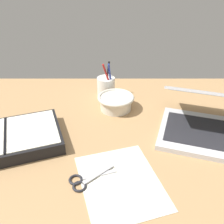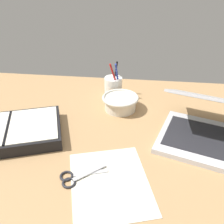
% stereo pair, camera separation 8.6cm
% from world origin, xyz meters
% --- Properties ---
extents(desk_top, '(1.40, 1.00, 0.02)m').
position_xyz_m(desk_top, '(0.00, 0.00, 0.01)').
color(desk_top, tan).
rests_on(desk_top, ground).
extents(laptop, '(0.39, 0.39, 0.19)m').
position_xyz_m(laptop, '(0.31, 0.04, 0.07)').
color(laptop, silver).
rests_on(laptop, desk_top).
extents(bowl, '(0.15, 0.15, 0.06)m').
position_xyz_m(bowl, '(0.00, 0.20, 0.05)').
color(bowl, silver).
rests_on(bowl, desk_top).
extents(pen_cup, '(0.08, 0.08, 0.16)m').
position_xyz_m(pen_cup, '(-0.04, 0.32, 0.07)').
color(pen_cup, white).
rests_on(pen_cup, desk_top).
extents(planner, '(0.40, 0.32, 0.05)m').
position_xyz_m(planner, '(-0.36, -0.03, 0.04)').
color(planner, black).
rests_on(planner, desk_top).
extents(scissors, '(0.13, 0.10, 0.01)m').
position_xyz_m(scissors, '(-0.09, -0.18, 0.02)').
color(scissors, '#B7B7BC').
rests_on(scissors, desk_top).
extents(paper_sheet_front, '(0.28, 0.31, 0.00)m').
position_xyz_m(paper_sheet_front, '(0.01, -0.19, 0.02)').
color(paper_sheet_front, silver).
rests_on(paper_sheet_front, desk_top).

